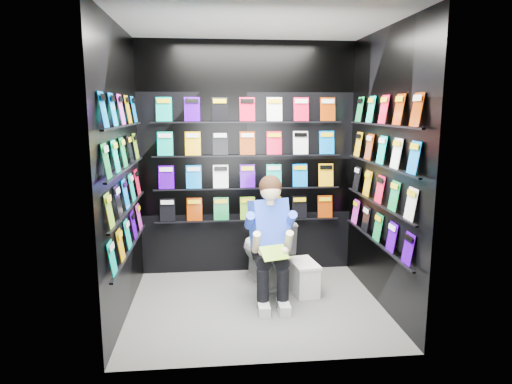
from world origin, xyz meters
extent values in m
plane|color=slate|center=(0.00, 0.00, 0.00)|extent=(2.40, 2.40, 0.00)
plane|color=white|center=(0.00, 0.00, 2.60)|extent=(2.40, 2.40, 0.00)
cube|color=black|center=(0.00, 1.00, 1.30)|extent=(2.40, 0.04, 2.60)
cube|color=black|center=(0.00, -1.00, 1.30)|extent=(2.40, 0.04, 2.60)
cube|color=black|center=(-1.20, 0.00, 1.30)|extent=(0.04, 2.00, 2.60)
cube|color=black|center=(1.20, 0.00, 1.30)|extent=(0.04, 2.00, 2.60)
imported|color=white|center=(0.15, 0.57, 0.37)|extent=(0.62, 0.84, 0.73)
cube|color=silver|center=(0.52, 0.28, 0.15)|extent=(0.27, 0.43, 0.30)
cube|color=silver|center=(0.52, 0.28, 0.31)|extent=(0.29, 0.45, 0.03)
cube|color=green|center=(0.15, -0.16, 0.58)|extent=(0.28, 0.21, 0.10)
camera|label=1|loc=(-0.42, -4.08, 1.87)|focal=32.00mm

